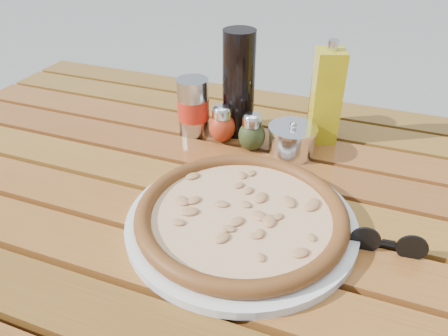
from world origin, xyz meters
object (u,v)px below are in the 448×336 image
(pizza, at_px, (241,214))
(dark_bottle, at_px, (239,84))
(pepper_shaker, at_px, (222,124))
(parmesan_tin, at_px, (292,140))
(table, at_px, (220,221))
(oregano_shaker, at_px, (252,132))
(plate, at_px, (241,222))
(olive_oil_cruet, at_px, (326,96))
(sunglasses, at_px, (388,244))
(soda_can, at_px, (193,107))

(pizza, xyz_separation_m, dark_bottle, (-0.11, 0.29, 0.09))
(pizza, height_order, pepper_shaker, pepper_shaker)
(parmesan_tin, bearing_deg, dark_bottle, 159.54)
(table, bearing_deg, oregano_shaker, 86.63)
(pizza, relative_size, dark_bottle, 1.72)
(plate, relative_size, pizza, 0.95)
(plate, relative_size, dark_bottle, 1.64)
(olive_oil_cruet, relative_size, parmesan_tin, 1.67)
(table, xyz_separation_m, pizza, (0.07, -0.08, 0.10))
(sunglasses, bearing_deg, dark_bottle, 134.58)
(parmesan_tin, bearing_deg, soda_can, 176.19)
(table, bearing_deg, pizza, -50.27)
(pepper_shaker, xyz_separation_m, olive_oil_cruet, (0.19, 0.08, 0.06))
(pizza, relative_size, pepper_shaker, 4.61)
(dark_bottle, distance_m, olive_oil_cruet, 0.18)
(oregano_shaker, bearing_deg, pepper_shaker, 170.84)
(pizza, xyz_separation_m, oregano_shaker, (-0.06, 0.23, 0.02))
(oregano_shaker, xyz_separation_m, parmesan_tin, (0.08, 0.01, -0.01))
(olive_oil_cruet, height_order, parmesan_tin, olive_oil_cruet)
(plate, bearing_deg, parmesan_tin, 85.25)
(table, distance_m, pizza, 0.15)
(table, distance_m, olive_oil_cruet, 0.33)
(dark_bottle, bearing_deg, soda_can, -158.97)
(pepper_shaker, bearing_deg, soda_can, 169.25)
(pizza, distance_m, sunglasses, 0.22)
(plate, relative_size, parmesan_tin, 2.87)
(parmesan_tin, xyz_separation_m, sunglasses, (0.20, -0.22, -0.01))
(pizza, height_order, sunglasses, sunglasses)
(table, relative_size, oregano_shaker, 17.07)
(pizza, xyz_separation_m, parmesan_tin, (0.02, 0.24, 0.01))
(pepper_shaker, relative_size, sunglasses, 0.74)
(plate, height_order, parmesan_tin, parmesan_tin)
(olive_oil_cruet, xyz_separation_m, sunglasses, (0.15, -0.31, -0.08))
(olive_oil_cruet, height_order, sunglasses, olive_oil_cruet)
(plate, bearing_deg, oregano_shaker, 104.26)
(oregano_shaker, bearing_deg, soda_can, 170.03)
(olive_oil_cruet, relative_size, sunglasses, 1.91)
(oregano_shaker, bearing_deg, plate, -75.74)
(plate, bearing_deg, pizza, 45.00)
(plate, relative_size, olive_oil_cruet, 1.71)
(soda_can, bearing_deg, plate, -52.52)
(dark_bottle, xyz_separation_m, olive_oil_cruet, (0.17, 0.03, -0.01))
(oregano_shaker, bearing_deg, table, -93.37)
(oregano_shaker, distance_m, dark_bottle, 0.11)
(pepper_shaker, distance_m, oregano_shaker, 0.07)
(soda_can, bearing_deg, olive_oil_cruet, 14.56)
(olive_oil_cruet, bearing_deg, pizza, -101.10)
(pizza, height_order, dark_bottle, dark_bottle)
(plate, height_order, oregano_shaker, oregano_shaker)
(oregano_shaker, relative_size, soda_can, 0.68)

